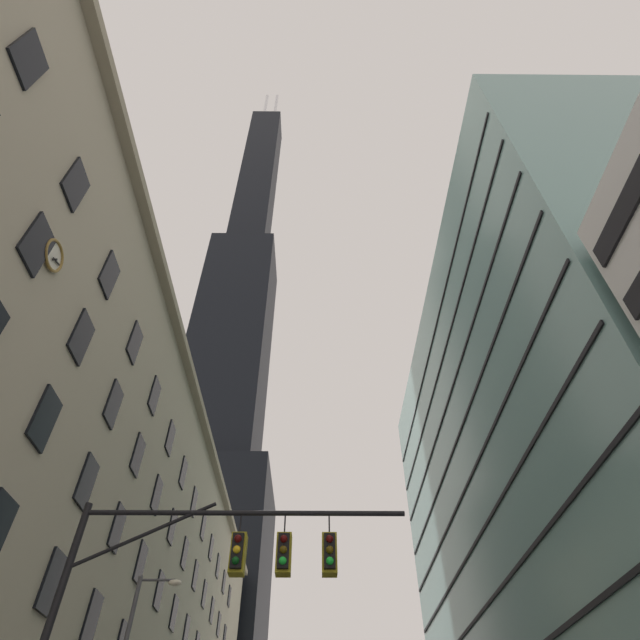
{
  "coord_description": "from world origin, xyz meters",
  "views": [
    {
      "loc": [
        -0.65,
        -8.4,
        1.49
      ],
      "look_at": [
        -0.35,
        28.41,
        37.95
      ],
      "focal_mm": 28.63,
      "sensor_mm": 36.0,
      "label": 1
    }
  ],
  "objects": [
    {
      "name": "dark_skyscraper",
      "position": [
        -21.25,
        83.14,
        68.37
      ],
      "size": [
        24.44,
        24.44,
        233.34
      ],
      "color": "black",
      "rests_on": "ground"
    },
    {
      "name": "glass_office_midrise",
      "position": [
        19.4,
        29.74,
        20.9
      ],
      "size": [
        16.9,
        47.96,
        41.81
      ],
      "color": "gray",
      "rests_on": "ground"
    },
    {
      "name": "station_building",
      "position": [
        -18.26,
        31.53,
        13.85
      ],
      "size": [
        15.19,
        75.08,
        27.75
      ],
      "color": "#B2A88E",
      "rests_on": "ground"
    },
    {
      "name": "traffic_signal_mast",
      "position": [
        -3.23,
        5.57,
        5.9
      ],
      "size": [
        9.06,
        0.63,
        7.82
      ],
      "color": "black",
      "rests_on": "sidewalk_left"
    }
  ]
}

